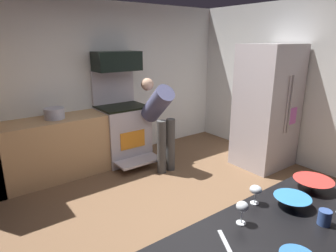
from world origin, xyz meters
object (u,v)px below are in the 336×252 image
at_px(mixing_bowl_large, 292,202).
at_px(stock_pot, 54,113).
at_px(mixing_bowl_prep, 313,184).
at_px(wine_glass_near, 256,190).
at_px(wine_glass_far, 242,207).
at_px(microwave, 117,61).
at_px(person_cook, 159,116).
at_px(oven_range, 123,131).
at_px(mug_coffee, 325,218).
at_px(refrigerator, 267,107).

xyz_separation_m(mixing_bowl_large, stock_pot, (-0.62, 3.33, 0.04)).
height_order(mixing_bowl_prep, wine_glass_near, wine_glass_near).
height_order(mixing_bowl_prep, wine_glass_far, wine_glass_far).
relative_size(microwave, wine_glass_near, 5.40).
height_order(microwave, mixing_bowl_large, microwave).
distance_m(person_cook, mixing_bowl_large, 2.79).
distance_m(mixing_bowl_large, wine_glass_far, 0.44).
height_order(oven_range, mixing_bowl_large, oven_range).
relative_size(person_cook, mixing_bowl_prep, 4.88).
relative_size(mixing_bowl_large, mixing_bowl_prep, 0.85).
bearing_deg(microwave, wine_glass_near, -101.01).
bearing_deg(oven_range, mug_coffee, -97.76).
relative_size(refrigerator, stock_pot, 6.85).
distance_m(person_cook, stock_pot, 1.54).
distance_m(microwave, wine_glass_far, 3.51).
bearing_deg(person_cook, refrigerator, -31.63).
height_order(person_cook, stock_pot, person_cook).
xyz_separation_m(wine_glass_near, mug_coffee, (0.15, -0.41, -0.05)).
height_order(mixing_bowl_large, mug_coffee, mug_coffee).
distance_m(microwave, mug_coffee, 3.74).
height_order(person_cook, mixing_bowl_prep, person_cook).
distance_m(refrigerator, mug_coffee, 3.02).
relative_size(wine_glass_near, mug_coffee, 1.44).
distance_m(mug_coffee, stock_pot, 3.61).
bearing_deg(refrigerator, wine_glass_near, -146.20).
xyz_separation_m(mixing_bowl_large, wine_glass_near, (-0.17, 0.17, 0.07)).
distance_m(mixing_bowl_large, mug_coffee, 0.23).
xyz_separation_m(microwave, mixing_bowl_large, (-0.46, -3.41, -0.73)).
distance_m(person_cook, mug_coffee, 3.02).
bearing_deg(wine_glass_near, mixing_bowl_large, -44.83).
bearing_deg(wine_glass_far, mixing_bowl_prep, -2.80).
height_order(microwave, wine_glass_near, microwave).
relative_size(person_cook, stock_pot, 4.99).
bearing_deg(wine_glass_far, mixing_bowl_large, -10.20).
bearing_deg(mixing_bowl_prep, refrigerator, 42.81).
xyz_separation_m(refrigerator, mixing_bowl_large, (-2.23, -1.78, -0.03)).
bearing_deg(mixing_bowl_large, stock_pot, 100.57).
bearing_deg(person_cook, oven_range, 116.30).
bearing_deg(refrigerator, wine_glass_far, -147.36).
bearing_deg(person_cook, mixing_bowl_large, -106.05).
relative_size(oven_range, mug_coffee, 15.88).
bearing_deg(microwave, mug_coffee, -97.56).
bearing_deg(refrigerator, mixing_bowl_large, -141.38).
bearing_deg(mixing_bowl_large, mug_coffee, -96.78).
bearing_deg(mixing_bowl_prep, mixing_bowl_large, -173.58).
relative_size(wine_glass_far, stock_pot, 0.54).
distance_m(mixing_bowl_prep, wine_glass_far, 0.78).
distance_m(oven_range, person_cook, 0.79).
bearing_deg(mixing_bowl_large, person_cook, 73.95).
xyz_separation_m(refrigerator, wine_glass_near, (-2.40, -1.61, 0.03)).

